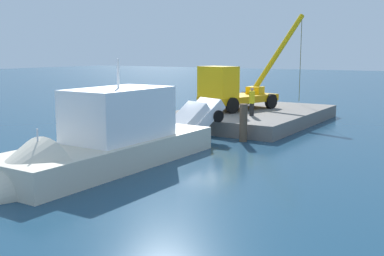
{
  "coord_description": "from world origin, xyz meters",
  "views": [
    {
      "loc": [
        22.71,
        13.39,
        4.68
      ],
      "look_at": [
        0.68,
        -0.39,
        0.49
      ],
      "focal_mm": 44.59,
      "sensor_mm": 36.0,
      "label": 1
    }
  ],
  "objects_px": {
    "crane_truck": "(233,88)",
    "salvaged_car": "(185,129)",
    "dock_worker": "(252,101)",
    "moored_yacht": "(85,162)"
  },
  "relations": [
    {
      "from": "crane_truck",
      "to": "salvaged_car",
      "type": "relative_size",
      "value": 1.91
    },
    {
      "from": "dock_worker",
      "to": "salvaged_car",
      "type": "height_order",
      "value": "dock_worker"
    },
    {
      "from": "moored_yacht",
      "to": "dock_worker",
      "type": "bearing_deg",
      "value": 175.87
    },
    {
      "from": "dock_worker",
      "to": "moored_yacht",
      "type": "xyz_separation_m",
      "value": [
        13.14,
        -0.95,
        -1.25
      ]
    },
    {
      "from": "crane_truck",
      "to": "salvaged_car",
      "type": "bearing_deg",
      "value": 7.52
    },
    {
      "from": "salvaged_car",
      "to": "moored_yacht",
      "type": "distance_m",
      "value": 7.75
    },
    {
      "from": "crane_truck",
      "to": "moored_yacht",
      "type": "xyz_separation_m",
      "value": [
        15.02,
        1.32,
        -1.82
      ]
    },
    {
      "from": "dock_worker",
      "to": "moored_yacht",
      "type": "bearing_deg",
      "value": -4.13
    },
    {
      "from": "salvaged_car",
      "to": "moored_yacht",
      "type": "bearing_deg",
      "value": 2.65
    },
    {
      "from": "salvaged_car",
      "to": "moored_yacht",
      "type": "height_order",
      "value": "moored_yacht"
    }
  ]
}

